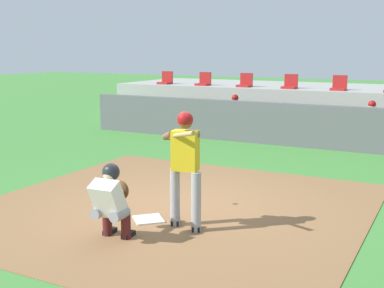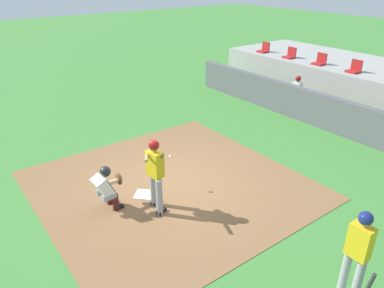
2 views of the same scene
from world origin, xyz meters
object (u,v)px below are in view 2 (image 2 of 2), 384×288
at_px(stadium_seat_3, 354,69).
at_px(stadium_seat_2, 320,61).
at_px(dugout_player_0, 295,92).
at_px(batter_at_plate, 155,171).
at_px(catcher_crouched, 107,186).
at_px(stadium_seat_0, 264,49).
at_px(on_deck_batter, 358,252).
at_px(home_plate, 144,195).
at_px(stadium_seat_1, 290,55).

bearing_deg(stadium_seat_3, stadium_seat_2, 180.00).
relative_size(dugout_player_0, stadium_seat_3, 2.71).
relative_size(batter_at_plate, catcher_crouched, 0.88).
bearing_deg(stadium_seat_0, stadium_seat_2, 0.00).
bearing_deg(stadium_seat_3, on_deck_batter, -57.70).
height_order(catcher_crouched, on_deck_batter, on_deck_batter).
bearing_deg(dugout_player_0, stadium_seat_2, 101.92).
relative_size(catcher_crouched, on_deck_batter, 1.15).
xyz_separation_m(stadium_seat_0, stadium_seat_2, (3.25, 0.00, 0.00)).
relative_size(home_plate, stadium_seat_2, 0.92).
xyz_separation_m(dugout_player_0, stadium_seat_0, (-3.68, 2.03, 0.86)).
relative_size(stadium_seat_1, stadium_seat_2, 1.00).
relative_size(stadium_seat_2, stadium_seat_3, 1.00).
relative_size(catcher_crouched, stadium_seat_2, 4.26).
distance_m(home_plate, stadium_seat_1, 11.06).
bearing_deg(home_plate, on_deck_batter, 14.15).
xyz_separation_m(stadium_seat_2, stadium_seat_3, (1.62, 0.00, 0.00)).
bearing_deg(stadium_seat_1, catcher_crouched, -69.98).
height_order(catcher_crouched, stadium_seat_0, stadium_seat_0).
height_order(stadium_seat_1, stadium_seat_3, same).
bearing_deg(stadium_seat_0, stadium_seat_1, 0.00).
xyz_separation_m(home_plate, stadium_seat_2, (-2.44, 10.18, 1.51)).
xyz_separation_m(catcher_crouched, stadium_seat_3, (-0.80, 11.10, 0.93)).
bearing_deg(batter_at_plate, dugout_player_0, 108.23).
height_order(batter_at_plate, stadium_seat_2, stadium_seat_2).
relative_size(batter_at_plate, stadium_seat_2, 3.76).
height_order(on_deck_batter, stadium_seat_1, stadium_seat_1).
distance_m(dugout_player_0, stadium_seat_1, 3.02).
height_order(catcher_crouched, stadium_seat_3, stadium_seat_3).
xyz_separation_m(on_deck_batter, stadium_seat_1, (-8.91, 8.96, 0.51)).
bearing_deg(stadium_seat_2, on_deck_batter, -50.87).
height_order(home_plate, stadium_seat_0, stadium_seat_0).
height_order(batter_at_plate, stadium_seat_1, stadium_seat_1).
xyz_separation_m(batter_at_plate, dugout_player_0, (-2.70, 8.19, -0.36)).
bearing_deg(stadium_seat_1, dugout_player_0, -44.72).
distance_m(batter_at_plate, stadium_seat_3, 10.35).
bearing_deg(stadium_seat_1, on_deck_batter, -45.14).
xyz_separation_m(batter_at_plate, stadium_seat_3, (-1.50, 10.23, 0.50)).
xyz_separation_m(on_deck_batter, stadium_seat_3, (-5.66, 8.96, 0.51)).
bearing_deg(catcher_crouched, stadium_seat_2, 102.30).
bearing_deg(stadium_seat_3, dugout_player_0, -120.44).
bearing_deg(stadium_seat_2, dugout_player_0, -78.08).
bearing_deg(stadium_seat_1, home_plate, -68.24).
bearing_deg(stadium_seat_2, stadium_seat_3, 0.00).
height_order(catcher_crouched, dugout_player_0, dugout_player_0).
bearing_deg(on_deck_batter, dugout_player_0, 134.74).
bearing_deg(home_plate, batter_at_plate, -4.15).
relative_size(home_plate, dugout_player_0, 0.34).
distance_m(stadium_seat_1, stadium_seat_3, 3.25).
xyz_separation_m(batter_at_plate, catcher_crouched, (-0.71, -0.87, -0.43)).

